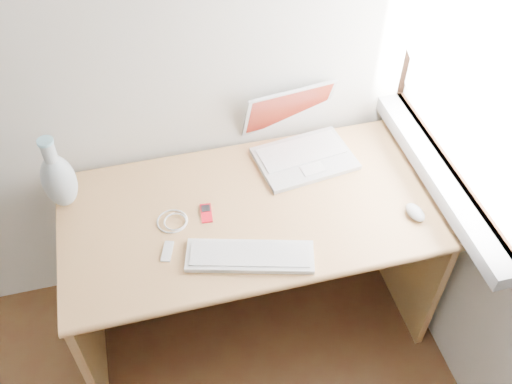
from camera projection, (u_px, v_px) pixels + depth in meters
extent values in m
cube|color=white|center=(497.00, 46.00, 1.68)|extent=(0.01, 0.90, 1.00)
cube|color=gray|center=(438.00, 176.00, 2.06)|extent=(0.10, 0.96, 0.06)
cube|color=silver|center=(477.00, 40.00, 1.65)|extent=(0.02, 0.84, 0.92)
cube|color=tan|center=(251.00, 210.00, 2.06)|extent=(1.36, 0.68, 0.03)
cube|color=tan|center=(85.00, 303.00, 2.21)|extent=(0.03, 0.64, 0.69)
cube|color=tan|center=(402.00, 237.00, 2.43)|extent=(0.03, 0.64, 0.69)
cube|color=tan|center=(233.00, 192.00, 2.45)|extent=(1.30, 0.03, 0.45)
cube|color=silver|center=(305.00, 158.00, 2.21)|extent=(0.39, 0.30, 0.02)
cube|color=white|center=(305.00, 156.00, 2.20)|extent=(0.35, 0.18, 0.00)
cube|color=silver|center=(297.00, 114.00, 2.21)|extent=(0.37, 0.14, 0.23)
cube|color=maroon|center=(297.00, 114.00, 2.21)|extent=(0.34, 0.12, 0.20)
cube|color=white|center=(250.00, 256.00, 1.89)|extent=(0.44, 0.24, 0.02)
cube|color=white|center=(250.00, 254.00, 1.88)|extent=(0.41, 0.20, 0.00)
ellipsoid|color=silver|center=(415.00, 212.00, 2.01)|extent=(0.07, 0.10, 0.03)
cube|color=#AE0C1A|center=(206.00, 213.00, 2.03)|extent=(0.05, 0.09, 0.01)
cube|color=black|center=(206.00, 212.00, 2.02)|extent=(0.03, 0.03, 0.00)
torus|color=white|center=(172.00, 221.00, 2.00)|extent=(0.12, 0.12, 0.01)
cube|color=white|center=(167.00, 251.00, 1.91)|extent=(0.06, 0.09, 0.01)
ellipsoid|color=#B1C2CC|center=(59.00, 181.00, 1.98)|extent=(0.12, 0.12, 0.22)
cylinder|color=#B1C2CC|center=(49.00, 152.00, 1.88)|extent=(0.05, 0.05, 0.09)
cylinder|color=#98DBF3|center=(45.00, 141.00, 1.85)|extent=(0.05, 0.05, 0.01)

